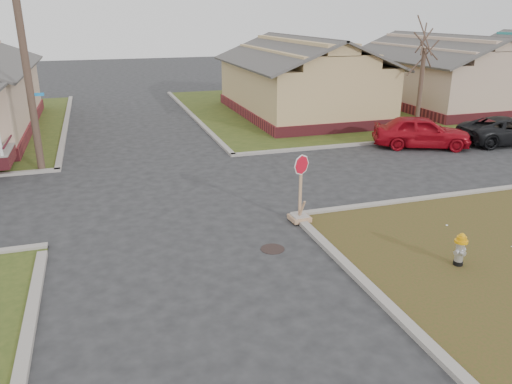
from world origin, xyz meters
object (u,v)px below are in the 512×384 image
object	(u,v)px
utility_pole	(24,49)
stop_sign	(300,206)
red_sedan	(421,132)
dark_pickup	(508,130)
fire_hydrant	(460,248)

from	to	relation	value
utility_pole	stop_sign	xyz separation A→B (m)	(7.79, -7.91, -4.17)
red_sedan	dark_pickup	xyz separation A→B (m)	(4.39, -0.62, -0.10)
utility_pole	red_sedan	bearing A→B (deg)	-5.07
fire_hydrant	utility_pole	bearing A→B (deg)	115.04
utility_pole	red_sedan	world-z (taller)	utility_pole
utility_pole	fire_hydrant	xyz separation A→B (m)	(10.45, -11.71, -4.14)
stop_sign	utility_pole	bearing A→B (deg)	130.98
stop_sign	dark_pickup	xyz separation A→B (m)	(13.12, 5.82, 0.14)
fire_hydrant	stop_sign	bearing A→B (deg)	108.23
utility_pole	dark_pickup	size ratio (longest dim) A/B	1.97
stop_sign	red_sedan	size ratio (longest dim) A/B	0.47
utility_pole	stop_sign	bearing A→B (deg)	-45.42
fire_hydrant	red_sedan	distance (m)	11.91
red_sedan	dark_pickup	bearing A→B (deg)	-74.28
red_sedan	dark_pickup	size ratio (longest dim) A/B	0.95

